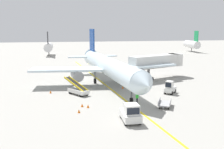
{
  "coord_description": "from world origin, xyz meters",
  "views": [
    {
      "loc": [
        -10.06,
        -37.17,
        10.75
      ],
      "look_at": [
        -1.91,
        7.64,
        2.5
      ],
      "focal_mm": 43.09,
      "sensor_mm": 36.0,
      "label": 1
    }
  ],
  "objects_px": {
    "pushback_tug": "(131,113)",
    "safety_cone_wingtip_right": "(123,87)",
    "belt_loader_forward_hold": "(78,90)",
    "airliner": "(108,66)",
    "baggage_tug_near_wing": "(170,88)",
    "safety_cone_nose_right": "(82,105)",
    "safety_cone_tail_area": "(51,92)",
    "baggage_cart_loaded": "(165,103)",
    "jet_bridge": "(160,61)",
    "safety_cone_nose_left": "(79,111)",
    "ground_crew_marshaller": "(137,98)",
    "safety_cone_wingtip_left": "(88,106)"
  },
  "relations": [
    {
      "from": "pushback_tug",
      "to": "safety_cone_wingtip_right",
      "type": "height_order",
      "value": "pushback_tug"
    },
    {
      "from": "safety_cone_wingtip_right",
      "to": "pushback_tug",
      "type": "bearing_deg",
      "value": -99.52
    },
    {
      "from": "safety_cone_wingtip_right",
      "to": "safety_cone_tail_area",
      "type": "distance_m",
      "value": 12.33
    },
    {
      "from": "airliner",
      "to": "baggage_tug_near_wing",
      "type": "height_order",
      "value": "airliner"
    },
    {
      "from": "airliner",
      "to": "baggage_cart_loaded",
      "type": "distance_m",
      "value": 16.44
    },
    {
      "from": "jet_bridge",
      "to": "belt_loader_forward_hold",
      "type": "bearing_deg",
      "value": -148.49
    },
    {
      "from": "safety_cone_tail_area",
      "to": "safety_cone_nose_left",
      "type": "bearing_deg",
      "value": -70.04
    },
    {
      "from": "safety_cone_nose_left",
      "to": "safety_cone_wingtip_left",
      "type": "distance_m",
      "value": 2.31
    },
    {
      "from": "baggage_tug_near_wing",
      "to": "safety_cone_nose_right",
      "type": "relative_size",
      "value": 6.04
    },
    {
      "from": "baggage_cart_loaded",
      "to": "ground_crew_marshaller",
      "type": "relative_size",
      "value": 2.19
    },
    {
      "from": "safety_cone_nose_right",
      "to": "safety_cone_tail_area",
      "type": "xyz_separation_m",
      "value": [
        -4.52,
        8.41,
        0.0
      ]
    },
    {
      "from": "safety_cone_tail_area",
      "to": "belt_loader_forward_hold",
      "type": "bearing_deg",
      "value": -20.24
    },
    {
      "from": "baggage_tug_near_wing",
      "to": "safety_cone_wingtip_right",
      "type": "distance_m",
      "value": 8.27
    },
    {
      "from": "jet_bridge",
      "to": "baggage_cart_loaded",
      "type": "relative_size",
      "value": 3.46
    },
    {
      "from": "ground_crew_marshaller",
      "to": "safety_cone_wingtip_left",
      "type": "relative_size",
      "value": 3.86
    },
    {
      "from": "baggage_tug_near_wing",
      "to": "belt_loader_forward_hold",
      "type": "bearing_deg",
      "value": 172.17
    },
    {
      "from": "baggage_cart_loaded",
      "to": "safety_cone_tail_area",
      "type": "relative_size",
      "value": 8.46
    },
    {
      "from": "airliner",
      "to": "baggage_tug_near_wing",
      "type": "relative_size",
      "value": 13.3
    },
    {
      "from": "pushback_tug",
      "to": "baggage_tug_near_wing",
      "type": "distance_m",
      "value": 14.92
    },
    {
      "from": "belt_loader_forward_hold",
      "to": "safety_cone_nose_left",
      "type": "relative_size",
      "value": 10.96
    },
    {
      "from": "ground_crew_marshaller",
      "to": "safety_cone_nose_right",
      "type": "xyz_separation_m",
      "value": [
        -7.63,
        0.06,
        -0.69
      ]
    },
    {
      "from": "airliner",
      "to": "safety_cone_nose_left",
      "type": "height_order",
      "value": "airliner"
    },
    {
      "from": "belt_loader_forward_hold",
      "to": "baggage_cart_loaded",
      "type": "height_order",
      "value": "belt_loader_forward_hold"
    },
    {
      "from": "airliner",
      "to": "baggage_cart_loaded",
      "type": "xyz_separation_m",
      "value": [
        5.13,
        -15.33,
        -2.95
      ]
    },
    {
      "from": "jet_bridge",
      "to": "airliner",
      "type": "bearing_deg",
      "value": -159.75
    },
    {
      "from": "jet_bridge",
      "to": "safety_cone_nose_left",
      "type": "bearing_deg",
      "value": -131.97
    },
    {
      "from": "safety_cone_wingtip_left",
      "to": "pushback_tug",
      "type": "bearing_deg",
      "value": -55.49
    },
    {
      "from": "safety_cone_nose_left",
      "to": "safety_cone_wingtip_right",
      "type": "xyz_separation_m",
      "value": [
        8.32,
        12.04,
        0.0
      ]
    },
    {
      "from": "belt_loader_forward_hold",
      "to": "safety_cone_wingtip_right",
      "type": "relative_size",
      "value": 10.96
    },
    {
      "from": "pushback_tug",
      "to": "jet_bridge",
      "type": "bearing_deg",
      "value": 62.87
    },
    {
      "from": "pushback_tug",
      "to": "baggage_tug_near_wing",
      "type": "bearing_deg",
      "value": 50.74
    },
    {
      "from": "belt_loader_forward_hold",
      "to": "baggage_tug_near_wing",
      "type": "bearing_deg",
      "value": -7.83
    },
    {
      "from": "baggage_cart_loaded",
      "to": "safety_cone_nose_right",
      "type": "distance_m",
      "value": 11.13
    },
    {
      "from": "safety_cone_nose_right",
      "to": "safety_cone_wingtip_right",
      "type": "distance_m",
      "value": 12.33
    },
    {
      "from": "airliner",
      "to": "safety_cone_nose_left",
      "type": "bearing_deg",
      "value": -112.02
    },
    {
      "from": "belt_loader_forward_hold",
      "to": "airliner",
      "type": "bearing_deg",
      "value": 47.43
    },
    {
      "from": "airliner",
      "to": "safety_cone_nose_left",
      "type": "distance_m",
      "value": 17.34
    },
    {
      "from": "safety_cone_tail_area",
      "to": "baggage_cart_loaded",
      "type": "bearing_deg",
      "value": -33.89
    },
    {
      "from": "pushback_tug",
      "to": "safety_cone_tail_area",
      "type": "relative_size",
      "value": 8.23
    },
    {
      "from": "pushback_tug",
      "to": "belt_loader_forward_hold",
      "type": "distance_m",
      "value": 14.53
    },
    {
      "from": "safety_cone_nose_left",
      "to": "safety_cone_nose_right",
      "type": "bearing_deg",
      "value": 76.73
    },
    {
      "from": "safety_cone_nose_left",
      "to": "safety_cone_nose_right",
      "type": "distance_m",
      "value": 2.51
    },
    {
      "from": "pushback_tug",
      "to": "ground_crew_marshaller",
      "type": "height_order",
      "value": "pushback_tug"
    },
    {
      "from": "airliner",
      "to": "belt_loader_forward_hold",
      "type": "xyz_separation_m",
      "value": [
        -6.01,
        -6.54,
        -2.64
      ]
    },
    {
      "from": "baggage_tug_near_wing",
      "to": "airliner",
      "type": "bearing_deg",
      "value": 135.27
    },
    {
      "from": "pushback_tug",
      "to": "safety_cone_nose_right",
      "type": "height_order",
      "value": "pushback_tug"
    },
    {
      "from": "jet_bridge",
      "to": "safety_cone_wingtip_right",
      "type": "relative_size",
      "value": 29.31
    },
    {
      "from": "jet_bridge",
      "to": "ground_crew_marshaller",
      "type": "bearing_deg",
      "value": -119.16
    },
    {
      "from": "belt_loader_forward_hold",
      "to": "safety_cone_wingtip_right",
      "type": "height_order",
      "value": "belt_loader_forward_hold"
    },
    {
      "from": "pushback_tug",
      "to": "safety_cone_tail_area",
      "type": "bearing_deg",
      "value": 122.15
    }
  ]
}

